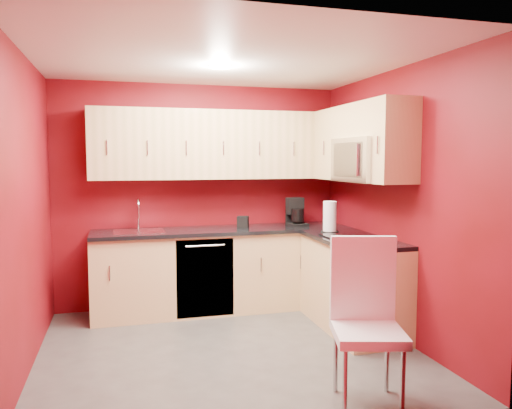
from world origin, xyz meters
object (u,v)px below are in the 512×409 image
sink (139,228)px  napkin_holder (243,222)px  microwave (366,160)px  coffee_maker (297,212)px  paper_towel (330,217)px  dining_chair (368,324)px

sink → napkin_holder: 1.12m
microwave → sink: 2.43m
coffee_maker → paper_towel: 0.57m
microwave → napkin_holder: 1.54m
microwave → paper_towel: microwave is taller
coffee_maker → napkin_holder: bearing=174.0°
microwave → paper_towel: bearing=112.5°
coffee_maker → napkin_holder: 0.65m
sink → napkin_holder: bearing=-1.6°
paper_towel → microwave: bearing=-67.5°
paper_towel → sink: bearing=163.3°
paper_towel → dining_chair: bearing=-105.8°
coffee_maker → paper_towel: (0.16, -0.55, 0.00)m
sink → coffee_maker: 1.76m
coffee_maker → dining_chair: 2.45m
sink → dining_chair: bearing=-59.8°
sink → napkin_holder: (1.12, -0.03, 0.03)m
sink → coffee_maker: bearing=-0.9°
coffee_maker → napkin_holder: (-0.64, -0.00, -0.09)m
sink → paper_towel: (1.92, -0.58, 0.13)m
napkin_holder → dining_chair: size_ratio=0.11×
sink → paper_towel: sink is taller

